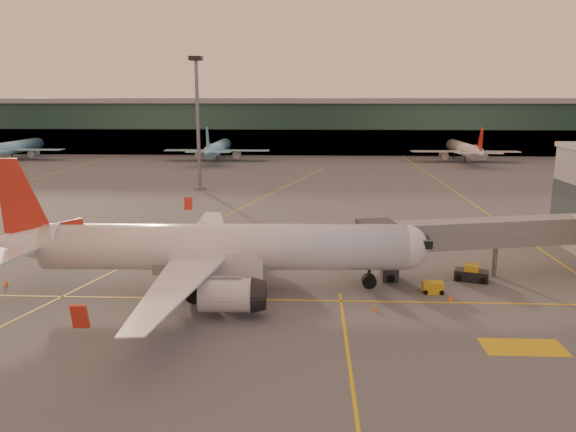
{
  "coord_description": "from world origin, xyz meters",
  "views": [
    {
      "loc": [
        2.33,
        -43.18,
        18.13
      ],
      "look_at": [
        -0.38,
        18.24,
        5.0
      ],
      "focal_mm": 35.0,
      "sensor_mm": 36.0,
      "label": 1
    }
  ],
  "objects_px": {
    "gpu_cart": "(433,288)",
    "pushback_tug": "(471,274)",
    "main_airplane": "(210,249)",
    "catering_truck": "(233,269)"
  },
  "relations": [
    {
      "from": "gpu_cart",
      "to": "pushback_tug",
      "type": "bearing_deg",
      "value": 41.05
    },
    {
      "from": "main_airplane",
      "to": "catering_truck",
      "type": "relative_size",
      "value": 7.11
    },
    {
      "from": "main_airplane",
      "to": "gpu_cart",
      "type": "height_order",
      "value": "main_airplane"
    },
    {
      "from": "pushback_tug",
      "to": "gpu_cart",
      "type": "bearing_deg",
      "value": -121.03
    },
    {
      "from": "gpu_cart",
      "to": "pushback_tug",
      "type": "relative_size",
      "value": 0.54
    },
    {
      "from": "catering_truck",
      "to": "gpu_cart",
      "type": "height_order",
      "value": "catering_truck"
    },
    {
      "from": "main_airplane",
      "to": "catering_truck",
      "type": "height_order",
      "value": "main_airplane"
    },
    {
      "from": "gpu_cart",
      "to": "catering_truck",
      "type": "bearing_deg",
      "value": -175.16
    },
    {
      "from": "catering_truck",
      "to": "gpu_cart",
      "type": "xyz_separation_m",
      "value": [
        18.7,
        1.25,
        -1.94
      ]
    },
    {
      "from": "main_airplane",
      "to": "gpu_cart",
      "type": "bearing_deg",
      "value": -1.59
    }
  ]
}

